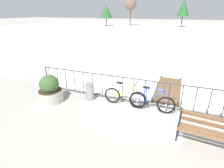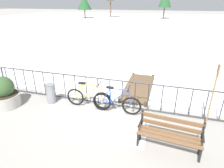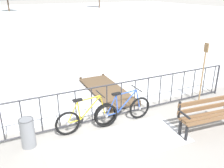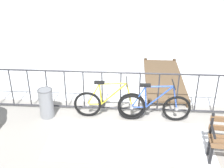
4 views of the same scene
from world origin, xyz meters
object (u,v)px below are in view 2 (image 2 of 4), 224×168
Objects in this scene: bicycle_near_railing at (116,103)px; trash_bin at (51,93)px; planter_with_shrub at (4,94)px; oar_upright at (213,93)px; bicycle_second at (89,98)px; park_bench at (170,132)px.

bicycle_near_railing is 2.56m from trash_bin.
oar_upright is (6.89, 0.79, 0.64)m from planter_with_shrub.
trash_bin is at bearing -176.79° from bicycle_second.
bicycle_near_railing is 1.00× the size of bicycle_second.
trash_bin is at bearing -179.78° from bicycle_near_railing.
bicycle_second is at bearing 15.07° from planter_with_shrub.
bicycle_second is 4.01m from oar_upright.
trash_bin is at bearing -179.18° from oar_upright.
bicycle_second is 1.51m from trash_bin.
oar_upright reaches higher than trash_bin.
bicycle_near_railing is 4.08m from planter_with_shrub.
park_bench is (2.82, -1.36, 0.14)m from bicycle_second.
bicycle_second is at bearing 154.21° from park_bench.
oar_upright is at bearing 1.35° from bicycle_near_railing.
oar_upright reaches higher than bicycle_near_railing.
bicycle_second reaches higher than trash_bin.
planter_with_shrub is (-5.78, 0.56, -0.02)m from park_bench.
bicycle_near_railing is 1.50× the size of planter_with_shrub.
bicycle_second is 3.13m from park_bench.
bicycle_near_railing reaches higher than park_bench.
planter_with_shrub is at bearing -169.79° from bicycle_near_railing.
oar_upright is at bearing 0.82° from trash_bin.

